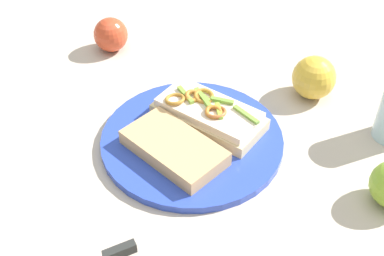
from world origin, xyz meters
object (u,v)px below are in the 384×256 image
(plate, at_px, (192,140))
(sandwich, at_px, (208,113))
(knife, at_px, (111,256))
(apple_0, at_px, (111,35))
(bread_slice_side, at_px, (174,148))
(apple_1, at_px, (314,78))

(plate, bearing_deg, sandwich, -63.14)
(sandwich, bearing_deg, knife, -81.14)
(sandwich, height_order, knife, sandwich)
(apple_0, distance_m, knife, 0.52)
(sandwich, relative_size, knife, 1.88)
(plate, height_order, apple_0, apple_0)
(bread_slice_side, distance_m, knife, 0.21)
(plate, xyz_separation_m, apple_0, (0.33, 0.01, 0.03))
(plate, bearing_deg, apple_1, -87.73)
(knife, bearing_deg, plate, -141.92)
(sandwich, distance_m, apple_1, 0.22)
(bread_slice_side, xyz_separation_m, knife, (-0.13, 0.16, -0.02))
(apple_1, bearing_deg, plate, 92.27)
(plate, height_order, apple_1, apple_1)
(bread_slice_side, bearing_deg, apple_0, 157.32)
(apple_0, bearing_deg, plate, -177.94)
(apple_0, bearing_deg, apple_1, -139.92)
(bread_slice_side, xyz_separation_m, apple_0, (0.35, -0.03, 0.01))
(plate, height_order, sandwich, sandwich)
(apple_1, relative_size, knife, 0.72)
(bread_slice_side, relative_size, apple_1, 2.06)
(apple_0, bearing_deg, sandwich, -169.86)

